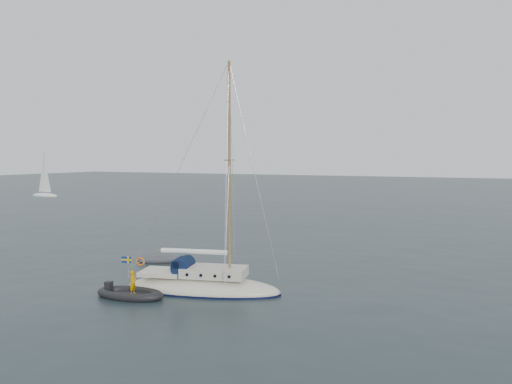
% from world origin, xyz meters
% --- Properties ---
extents(ground, '(300.00, 300.00, 0.00)m').
position_xyz_m(ground, '(0.00, 0.00, 0.00)').
color(ground, black).
rests_on(ground, ground).
extents(sailboat, '(8.66, 2.60, 12.33)m').
position_xyz_m(sailboat, '(-1.08, -2.55, 0.93)').
color(sailboat, '#EEE2CC').
rests_on(sailboat, ground).
extents(dinghy, '(2.82, 1.27, 0.40)m').
position_xyz_m(dinghy, '(-7.60, 2.52, 0.18)').
color(dinghy, '#4C4B51').
rests_on(dinghy, ground).
extents(rib, '(3.65, 1.66, 1.38)m').
position_xyz_m(rib, '(-3.85, -4.99, 0.22)').
color(rib, black).
rests_on(rib, ground).
extents(distant_yacht_a, '(6.10, 3.25, 8.08)m').
position_xyz_m(distant_yacht_a, '(-58.42, 39.27, 3.45)').
color(distant_yacht_a, white).
rests_on(distant_yacht_a, ground).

